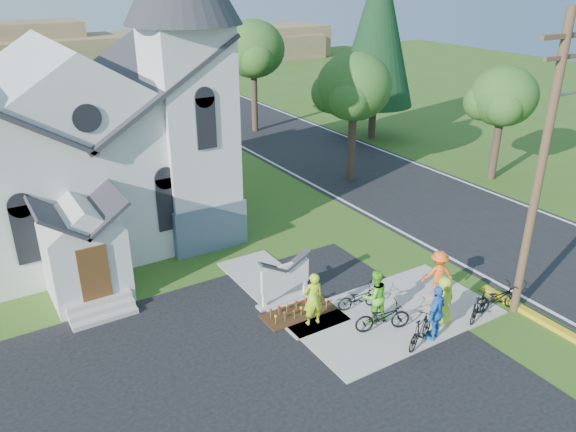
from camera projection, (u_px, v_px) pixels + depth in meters
ground at (368, 336)px, 18.22m from camera, size 120.00×120.00×0.00m
road at (339, 161)px, 34.69m from camera, size 8.00×90.00×0.02m
sidewalk at (393, 315)px, 19.32m from camera, size 7.00×4.00×0.05m
church at (79, 119)px, 23.15m from camera, size 12.35×12.00×13.00m
church_sign at (285, 277)px, 19.71m from camera, size 2.20×0.40×1.70m
flower_bed at (299, 313)px, 19.41m from camera, size 2.60×1.10×0.07m
utility_pole at (543, 163)px, 17.45m from camera, size 3.45×0.28×10.00m
tree_road_near at (354, 87)px, 29.53m from camera, size 4.00×4.00×7.05m
tree_road_mid at (253, 50)px, 38.86m from camera, size 4.40×4.40×7.80m
tree_road_far at (503, 97)px, 30.03m from camera, size 3.60×3.60×6.30m
conifer at (378, 28)px, 36.44m from camera, size 5.20×5.20×12.40m
distant_hills at (71, 54)px, 62.71m from camera, size 61.00×10.00×5.60m
cyclist_0 at (313, 299)px, 18.42m from camera, size 0.75×0.55×1.91m
bike_0 at (383, 317)px, 18.27m from camera, size 1.99×1.24×0.99m
cyclist_1 at (375, 296)px, 18.61m from camera, size 0.98×0.80×1.87m
bike_1 at (421, 330)px, 17.59m from camera, size 1.71×1.07×1.00m
cyclist_2 at (436, 313)px, 17.70m from camera, size 1.20×0.84×1.90m
bike_2 at (359, 298)px, 19.48m from camera, size 1.65×0.92×0.82m
cyclist_3 at (438, 274)px, 20.08m from camera, size 1.31×1.05×1.77m
bike_3 at (479, 306)px, 18.90m from camera, size 1.60×0.97×0.93m
cyclist_4 at (443, 300)px, 18.51m from camera, size 0.92×0.67×1.73m
bike_4 at (497, 298)px, 19.33m from camera, size 1.97×1.09×0.98m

